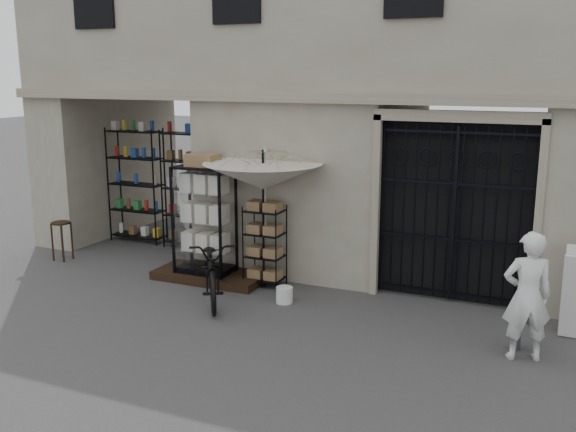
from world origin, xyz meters
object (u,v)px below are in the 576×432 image
at_px(white_bucket, 284,295).
at_px(steel_bollard, 517,323).
at_px(wooden_stool, 62,240).
at_px(market_umbrella, 263,169).
at_px(shopkeeper, 522,358).
at_px(display_cabinet, 204,225).
at_px(wire_rack, 265,247).
at_px(bicycle, 213,300).

bearing_deg(white_bucket, steel_bollard, -6.28).
bearing_deg(wooden_stool, steel_bollard, -5.64).
relative_size(market_umbrella, steel_bollard, 3.86).
relative_size(white_bucket, steel_bollard, 0.36).
distance_m(wooden_stool, shopkeeper, 8.81).
relative_size(display_cabinet, market_umbrella, 0.72).
bearing_deg(display_cabinet, steel_bollard, 0.93).
bearing_deg(wire_rack, shopkeeper, -8.06).
height_order(display_cabinet, wire_rack, display_cabinet).
xyz_separation_m(display_cabinet, market_umbrella, (1.13, 0.07, 1.06)).
bearing_deg(steel_bollard, wooden_stool, 174.36).
height_order(market_umbrella, bicycle, market_umbrella).
height_order(wooden_stool, steel_bollard, wooden_stool).
bearing_deg(wire_rack, bicycle, -106.47).
height_order(bicycle, steel_bollard, bicycle).
relative_size(display_cabinet, wooden_stool, 2.67).
bearing_deg(white_bucket, wooden_stool, 174.81).
bearing_deg(shopkeeper, market_umbrella, -35.62).
relative_size(wire_rack, wooden_stool, 1.84).
bearing_deg(market_umbrella, white_bucket, -41.56).
xyz_separation_m(wooden_stool, shopkeeper, (8.73, -1.11, -0.41)).
bearing_deg(white_bucket, display_cabinet, 164.00).
xyz_separation_m(display_cabinet, shopkeeper, (5.47, -1.16, -1.01)).
bearing_deg(bicycle, wire_rack, 32.14).
distance_m(wooden_stool, steel_bollard, 8.66).
distance_m(display_cabinet, shopkeeper, 5.68).
xyz_separation_m(wire_rack, wooden_stool, (-4.38, -0.19, -0.29)).
height_order(display_cabinet, market_umbrella, market_umbrella).
bearing_deg(steel_bollard, wire_rack, 166.23).
bearing_deg(steel_bollard, shopkeeper, -67.12).
xyz_separation_m(market_umbrella, white_bucket, (0.65, -0.57, -1.94)).
xyz_separation_m(wire_rack, market_umbrella, (0.01, -0.07, 1.37)).
bearing_deg(market_umbrella, display_cabinet, -176.71).
distance_m(white_bucket, wooden_stool, 5.06).
xyz_separation_m(market_umbrella, bicycle, (-0.48, -0.94, -2.07)).
bearing_deg(wire_rack, market_umbrella, -74.82).
xyz_separation_m(display_cabinet, wire_rack, (1.12, 0.13, -0.31)).
bearing_deg(display_cabinet, wire_rack, 17.34).
xyz_separation_m(white_bucket, wooden_stool, (-5.04, 0.46, 0.28)).
bearing_deg(steel_bollard, white_bucket, 173.72).
height_order(bicycle, wooden_stool, bicycle).
relative_size(steel_bollard, shopkeeper, 0.43).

